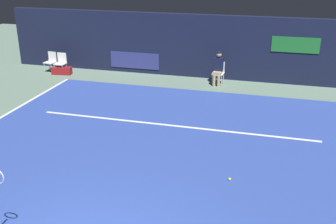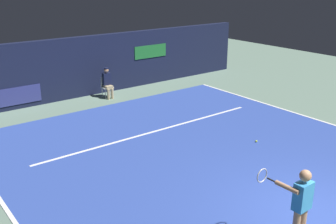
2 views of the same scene
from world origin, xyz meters
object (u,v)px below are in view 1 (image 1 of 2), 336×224
tennis_ball (230,179)px  equipment_bag (62,71)px  courtside_chair_far (51,61)px  line_judge_on_chair (218,68)px  courtside_chair_near (61,62)px

tennis_ball → equipment_bag: 10.64m
courtside_chair_far → line_judge_on_chair: bearing=0.3°
courtside_chair_far → equipment_bag: bearing=-21.2°
tennis_ball → courtside_chair_far: bearing=140.7°
tennis_ball → line_judge_on_chair: bearing=100.8°
line_judge_on_chair → courtside_chair_near: size_ratio=1.50×
courtside_chair_near → tennis_ball: size_ratio=12.94×
courtside_chair_near → courtside_chair_far: (-0.54, 0.09, 0.00)m
courtside_chair_near → courtside_chair_far: bearing=170.7°
line_judge_on_chair → courtside_chair_far: bearing=-179.7°
courtside_chair_far → tennis_ball: 11.29m
courtside_chair_near → tennis_ball: 10.82m
line_judge_on_chair → tennis_ball: size_ratio=19.41×
courtside_chair_near → equipment_bag: (0.09, -0.16, -0.34)m
tennis_ball → equipment_bag: bearing=139.6°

